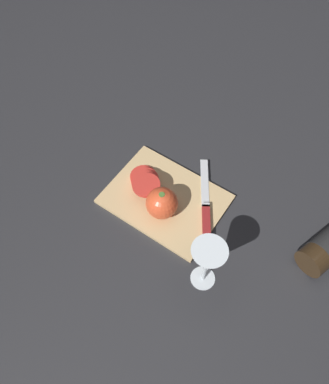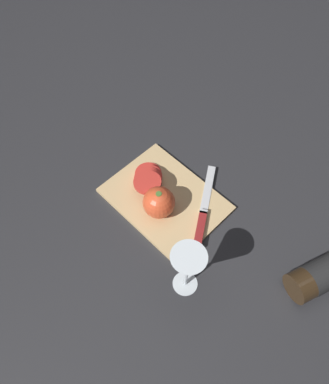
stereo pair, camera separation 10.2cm
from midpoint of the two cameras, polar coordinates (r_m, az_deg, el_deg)
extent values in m
plane|color=#28282B|center=(1.06, -2.42, -1.15)|extent=(3.00, 3.00, 0.00)
cube|color=tan|center=(1.05, -2.77, -1.26)|extent=(0.32, 0.24, 0.01)
cylinder|color=black|center=(1.01, 21.22, -7.99)|extent=(0.10, 0.10, 0.08)
cylinder|color=silver|center=(0.96, 2.76, -13.23)|extent=(0.06, 0.06, 0.00)
cylinder|color=silver|center=(0.92, 2.86, -12.45)|extent=(0.01, 0.01, 0.07)
cone|color=silver|center=(0.84, 3.10, -10.50)|extent=(0.08, 0.08, 0.10)
cone|color=beige|center=(0.87, 3.00, -11.32)|extent=(0.02, 0.02, 0.03)
sphere|color=#DB4C28|center=(0.99, -3.35, -1.94)|extent=(0.09, 0.09, 0.09)
cylinder|color=#47702D|center=(0.95, -3.48, -0.72)|extent=(0.02, 0.02, 0.01)
cube|color=silver|center=(1.07, 3.46, 1.26)|extent=(0.11, 0.15, 0.00)
cube|color=silver|center=(1.02, 3.49, -2.34)|extent=(0.02, 0.02, 0.01)
cube|color=maroon|center=(1.00, 3.50, -4.99)|extent=(0.08, 0.10, 0.01)
cylinder|color=red|center=(1.08, -5.93, 2.13)|extent=(0.08, 0.08, 0.01)
cylinder|color=red|center=(1.07, -5.88, 1.88)|extent=(0.08, 0.08, 0.01)
cylinder|color=red|center=(1.05, -5.83, 1.63)|extent=(0.08, 0.08, 0.01)
cylinder|color=red|center=(1.04, -5.78, 1.37)|extent=(0.08, 0.08, 0.01)
cylinder|color=red|center=(1.03, -5.73, 1.10)|extent=(0.08, 0.08, 0.01)
cylinder|color=red|center=(1.01, -5.67, 0.83)|extent=(0.08, 0.08, 0.01)
camera|label=1|loc=(0.05, -92.87, -4.57)|focal=35.00mm
camera|label=2|loc=(0.05, 87.13, 4.57)|focal=35.00mm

